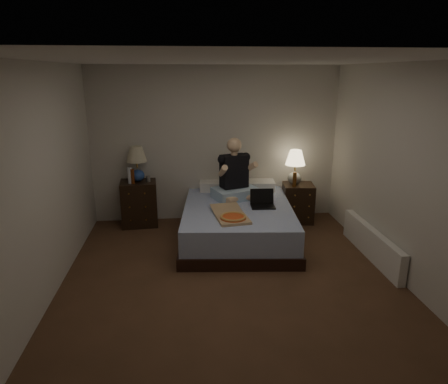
{
  "coord_description": "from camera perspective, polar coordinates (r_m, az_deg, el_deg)",
  "views": [
    {
      "loc": [
        -0.53,
        -4.17,
        2.39
      ],
      "look_at": [
        0.0,
        0.9,
        0.85
      ],
      "focal_mm": 32.0,
      "sensor_mm": 36.0,
      "label": 1
    }
  ],
  "objects": [
    {
      "name": "bed",
      "position": [
        5.93,
        1.95,
        -4.29
      ],
      "size": [
        1.73,
        2.2,
        0.52
      ],
      "primitive_type": "cube",
      "rotation": [
        0.0,
        0.0,
        -0.09
      ],
      "color": "#617FC3",
      "rests_on": "floor"
    },
    {
      "name": "person",
      "position": [
        6.05,
        1.67,
        3.33
      ],
      "size": [
        0.8,
        0.71,
        0.93
      ],
      "primitive_type": null,
      "rotation": [
        0.0,
        0.0,
        0.34
      ],
      "color": "black",
      "rests_on": "bed"
    },
    {
      "name": "floor",
      "position": [
        4.84,
        1.13,
        -12.81
      ],
      "size": [
        4.0,
        4.5,
        0.0
      ],
      "primitive_type": "cube",
      "color": "brown",
      "rests_on": "ground"
    },
    {
      "name": "laptop",
      "position": [
        5.75,
        5.6,
        -1.04
      ],
      "size": [
        0.35,
        0.29,
        0.24
      ],
      "primitive_type": null,
      "rotation": [
        0.0,
        0.0,
        -0.04
      ],
      "color": "black",
      "rests_on": "bed"
    },
    {
      "name": "soda_can",
      "position": [
        6.41,
        -10.77,
        1.89
      ],
      "size": [
        0.07,
        0.07,
        0.1
      ],
      "primitive_type": "cylinder",
      "color": "#A5A4A0",
      "rests_on": "nightstand_left"
    },
    {
      "name": "nightstand_left",
      "position": [
        6.59,
        -12.0,
        -1.52
      ],
      "size": [
        0.59,
        0.54,
        0.72
      ],
      "primitive_type": "cube",
      "rotation": [
        0.0,
        0.0,
        0.08
      ],
      "color": "black",
      "rests_on": "floor"
    },
    {
      "name": "beer_bottle_left",
      "position": [
        6.34,
        -12.93,
        2.2
      ],
      "size": [
        0.06,
        0.06,
        0.23
      ],
      "primitive_type": "cylinder",
      "color": "#5E290D",
      "rests_on": "nightstand_left"
    },
    {
      "name": "wall_back",
      "position": [
        6.54,
        -1.23,
        6.76
      ],
      "size": [
        4.0,
        0.0,
        2.5
      ],
      "primitive_type": "cube",
      "rotation": [
        1.57,
        0.0,
        0.0
      ],
      "color": "silver",
      "rests_on": "ground"
    },
    {
      "name": "nightstand_right",
      "position": [
        6.7,
        10.48,
        -1.53
      ],
      "size": [
        0.54,
        0.49,
        0.63
      ],
      "primitive_type": "cube",
      "rotation": [
        0.0,
        0.0,
        -0.12
      ],
      "color": "black",
      "rests_on": "floor"
    },
    {
      "name": "lamp_right",
      "position": [
        6.56,
        10.11,
        3.52
      ],
      "size": [
        0.41,
        0.41,
        0.56
      ],
      "primitive_type": null,
      "rotation": [
        0.0,
        0.0,
        -0.33
      ],
      "color": "gray",
      "rests_on": "nightstand_right"
    },
    {
      "name": "radiator",
      "position": [
        5.7,
        20.32,
        -6.92
      ],
      "size": [
        0.1,
        1.6,
        0.4
      ],
      "primitive_type": "cube",
      "color": "white",
      "rests_on": "floor"
    },
    {
      "name": "wall_front",
      "position": [
        2.3,
        8.36,
        -13.13
      ],
      "size": [
        4.0,
        0.0,
        2.5
      ],
      "primitive_type": "cube",
      "rotation": [
        -1.57,
        0.0,
        0.0
      ],
      "color": "silver",
      "rests_on": "ground"
    },
    {
      "name": "wall_right",
      "position": [
        5.01,
        24.58,
        2.11
      ],
      "size": [
        0.0,
        4.5,
        2.5
      ],
      "primitive_type": "cube",
      "rotation": [
        1.57,
        0.0,
        -1.57
      ],
      "color": "silver",
      "rests_on": "ground"
    },
    {
      "name": "water_bottle",
      "position": [
        6.36,
        -13.3,
        2.3
      ],
      "size": [
        0.07,
        0.07,
        0.25
      ],
      "primitive_type": "cylinder",
      "color": "silver",
      "rests_on": "nightstand_left"
    },
    {
      "name": "ceiling",
      "position": [
        4.21,
        1.33,
        18.3
      ],
      "size": [
        4.0,
        4.5,
        0.0
      ],
      "primitive_type": "cube",
      "rotation": [
        3.14,
        0.0,
        0.0
      ],
      "color": "white",
      "rests_on": "ground"
    },
    {
      "name": "beer_bottle_right",
      "position": [
        6.44,
        10.05,
        1.76
      ],
      "size": [
        0.06,
        0.06,
        0.23
      ],
      "primitive_type": "cylinder",
      "color": "#63350E",
      "rests_on": "nightstand_right"
    },
    {
      "name": "wall_left",
      "position": [
        4.57,
        -24.52,
        0.81
      ],
      "size": [
        0.0,
        4.5,
        2.5
      ],
      "primitive_type": "cube",
      "rotation": [
        1.57,
        0.0,
        1.57
      ],
      "color": "silver",
      "rests_on": "ground"
    },
    {
      "name": "pizza_box",
      "position": [
        5.24,
        1.32,
        -3.7
      ],
      "size": [
        0.5,
        0.81,
        0.08
      ],
      "primitive_type": null,
      "rotation": [
        0.0,
        0.0,
        0.13
      ],
      "color": "tan",
      "rests_on": "bed"
    },
    {
      "name": "lamp_left",
      "position": [
        6.42,
        -12.34,
        3.93
      ],
      "size": [
        0.37,
        0.37,
        0.56
      ],
      "primitive_type": null,
      "rotation": [
        0.0,
        0.0,
        0.16
      ],
      "color": "#294998",
      "rests_on": "nightstand_left"
    }
  ]
}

